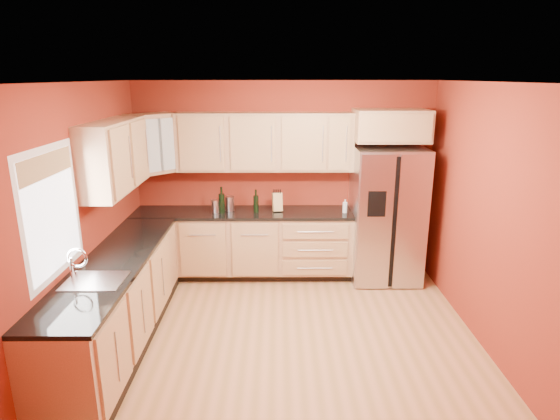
# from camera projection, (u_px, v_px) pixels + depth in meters

# --- Properties ---
(floor) EXTENTS (4.00, 4.00, 0.00)m
(floor) POSITION_uv_depth(u_px,v_px,m) (286.00, 342.00, 4.84)
(floor) COLOR #A87541
(floor) RESTS_ON ground
(ceiling) EXTENTS (4.00, 4.00, 0.00)m
(ceiling) POSITION_uv_depth(u_px,v_px,m) (287.00, 82.00, 4.12)
(ceiling) COLOR white
(ceiling) RESTS_ON wall_back
(wall_back) EXTENTS (4.00, 0.04, 2.60)m
(wall_back) POSITION_uv_depth(u_px,v_px,m) (284.00, 178.00, 6.40)
(wall_back) COLOR maroon
(wall_back) RESTS_ON floor
(wall_front) EXTENTS (4.00, 0.04, 2.60)m
(wall_front) POSITION_uv_depth(u_px,v_px,m) (293.00, 333.00, 2.56)
(wall_front) COLOR maroon
(wall_front) RESTS_ON floor
(wall_left) EXTENTS (0.04, 4.00, 2.60)m
(wall_left) POSITION_uv_depth(u_px,v_px,m) (78.00, 223.00, 4.47)
(wall_left) COLOR maroon
(wall_left) RESTS_ON floor
(wall_right) EXTENTS (0.04, 4.00, 2.60)m
(wall_right) POSITION_uv_depth(u_px,v_px,m) (494.00, 222.00, 4.49)
(wall_right) COLOR maroon
(wall_right) RESTS_ON floor
(base_cabinets_back) EXTENTS (2.90, 0.60, 0.88)m
(base_cabinets_back) POSITION_uv_depth(u_px,v_px,m) (244.00, 245.00, 6.35)
(base_cabinets_back) COLOR #9E764D
(base_cabinets_back) RESTS_ON floor
(base_cabinets_left) EXTENTS (0.60, 2.80, 0.88)m
(base_cabinets_left) POSITION_uv_depth(u_px,v_px,m) (118.00, 304.00, 4.71)
(base_cabinets_left) COLOR #9E764D
(base_cabinets_left) RESTS_ON floor
(countertop_back) EXTENTS (2.90, 0.62, 0.04)m
(countertop_back) POSITION_uv_depth(u_px,v_px,m) (243.00, 213.00, 6.21)
(countertop_back) COLOR black
(countertop_back) RESTS_ON base_cabinets_back
(countertop_left) EXTENTS (0.62, 2.80, 0.04)m
(countertop_left) POSITION_uv_depth(u_px,v_px,m) (114.00, 262.00, 4.58)
(countertop_left) COLOR black
(countertop_left) RESTS_ON base_cabinets_left
(upper_cabinets_back) EXTENTS (2.30, 0.33, 0.75)m
(upper_cabinets_back) POSITION_uv_depth(u_px,v_px,m) (265.00, 142.00, 6.10)
(upper_cabinets_back) COLOR #9E764D
(upper_cabinets_back) RESTS_ON wall_back
(upper_cabinets_left) EXTENTS (0.33, 1.35, 0.75)m
(upper_cabinets_left) POSITION_uv_depth(u_px,v_px,m) (115.00, 156.00, 5.02)
(upper_cabinets_left) COLOR #9E764D
(upper_cabinets_left) RESTS_ON wall_left
(corner_upper_cabinet) EXTENTS (0.67, 0.67, 0.75)m
(corner_upper_cabinet) POSITION_uv_depth(u_px,v_px,m) (153.00, 144.00, 5.93)
(corner_upper_cabinet) COLOR #9E764D
(corner_upper_cabinet) RESTS_ON wall_back
(over_fridge_cabinet) EXTENTS (0.92, 0.60, 0.40)m
(over_fridge_cabinet) POSITION_uv_depth(u_px,v_px,m) (391.00, 125.00, 5.92)
(over_fridge_cabinet) COLOR #9E764D
(over_fridge_cabinet) RESTS_ON wall_back
(refrigerator) EXTENTS (0.90, 0.75, 1.78)m
(refrigerator) POSITION_uv_depth(u_px,v_px,m) (386.00, 215.00, 6.16)
(refrigerator) COLOR silver
(refrigerator) RESTS_ON floor
(window) EXTENTS (0.03, 0.90, 1.00)m
(window) POSITION_uv_depth(u_px,v_px,m) (52.00, 212.00, 3.92)
(window) COLOR white
(window) RESTS_ON wall_left
(sink_faucet) EXTENTS (0.50, 0.42, 0.30)m
(sink_faucet) POSITION_uv_depth(u_px,v_px,m) (93.00, 265.00, 4.06)
(sink_faucet) COLOR silver
(sink_faucet) RESTS_ON countertop_left
(canister_left) EXTENTS (0.12, 0.12, 0.17)m
(canister_left) POSITION_uv_depth(u_px,v_px,m) (216.00, 206.00, 6.14)
(canister_left) COLOR silver
(canister_left) RESTS_ON countertop_back
(canister_right) EXTENTS (0.15, 0.15, 0.19)m
(canister_right) POSITION_uv_depth(u_px,v_px,m) (230.00, 204.00, 6.22)
(canister_right) COLOR silver
(canister_right) RESTS_ON countertop_back
(wine_bottle_a) EXTENTS (0.09, 0.09, 0.35)m
(wine_bottle_a) POSITION_uv_depth(u_px,v_px,m) (222.00, 200.00, 6.10)
(wine_bottle_a) COLOR black
(wine_bottle_a) RESTS_ON countertop_back
(wine_bottle_b) EXTENTS (0.08, 0.08, 0.30)m
(wine_bottle_b) POSITION_uv_depth(u_px,v_px,m) (256.00, 201.00, 6.14)
(wine_bottle_b) COLOR black
(wine_bottle_b) RESTS_ON countertop_back
(knife_block) EXTENTS (0.14, 0.13, 0.24)m
(knife_block) POSITION_uv_depth(u_px,v_px,m) (277.00, 202.00, 6.21)
(knife_block) COLOR tan
(knife_block) RESTS_ON countertop_back
(soap_dispenser) EXTENTS (0.08, 0.08, 0.18)m
(soap_dispenser) POSITION_uv_depth(u_px,v_px,m) (345.00, 206.00, 6.13)
(soap_dispenser) COLOR white
(soap_dispenser) RESTS_ON countertop_back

